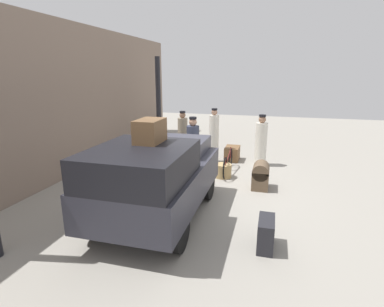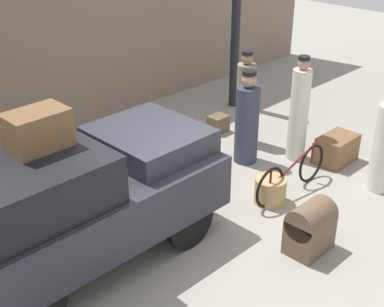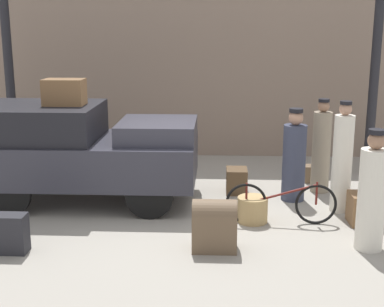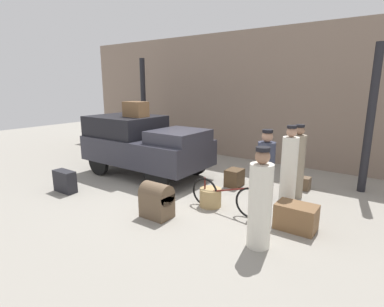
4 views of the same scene
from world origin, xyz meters
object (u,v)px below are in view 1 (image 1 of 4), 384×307
Objects in this scene: suitcase_tan_flat at (173,168)px; trunk_barrel_dark at (261,175)px; trunk_large_brown at (232,153)px; porter_carrying_trunk at (193,144)px; trunk_on_truck_roof at (150,131)px; conductor_in_dark_uniform at (214,137)px; truck at (156,175)px; trunk_umber_medium at (166,155)px; bicycle at (228,162)px; wicker_basket at (223,171)px; porter_with_bicycle at (183,138)px; suitcase_black_upright at (266,233)px; porter_lifting_near_truck at (261,142)px.

trunk_barrel_dark is (-0.40, -2.65, 0.14)m from suitcase_tan_flat.
trunk_large_brown is at bearing -36.15° from suitcase_tan_flat.
porter_carrying_trunk is 4.20m from trunk_on_truck_roof.
trunk_on_truck_roof is at bearing 176.06° from conductor_in_dark_uniform.
truck is 4.49m from conductor_in_dark_uniform.
truck reaches higher than trunk_umber_medium.
trunk_umber_medium is (0.93, 2.40, -0.17)m from bicycle.
suitcase_tan_flat is at bearing 12.44° from truck.
wicker_basket is 2.71m from trunk_umber_medium.
trunk_large_brown is (0.53, -1.69, -0.57)m from porter_with_bicycle.
conductor_in_dark_uniform is at bearing 21.67° from wicker_basket.
suitcase_black_upright is at bearing -142.86° from trunk_umber_medium.
porter_with_bicycle is 1.86m from trunk_large_brown.
suitcase_tan_flat is 0.66× the size of trunk_large_brown.
trunk_large_brown is at bearing -10.25° from trunk_on_truck_roof.
wicker_basket is 0.76× the size of suitcase_black_upright.
trunk_barrel_dark is at bearing -37.98° from trunk_on_truck_roof.
trunk_umber_medium is 3.98m from trunk_barrel_dark.
porter_lifting_near_truck is 2.34× the size of trunk_large_brown.
trunk_barrel_dark is at bearing -119.72° from trunk_umber_medium.
truck is at bearing -161.95° from trunk_umber_medium.
porter_carrying_trunk is 2.62× the size of suitcase_black_upright.
suitcase_tan_flat is 4.39m from suitcase_black_upright.
truck is 2.20× the size of porter_lifting_near_truck.
bicycle is 1.46m from trunk_large_brown.
porter_with_bicycle is 5.78m from suitcase_black_upright.
porter_carrying_trunk is 2.29× the size of trunk_barrel_dark.
trunk_barrel_dark is 2.74m from trunk_large_brown.
bicycle is at bearing 140.69° from porter_lifting_near_truck.
trunk_barrel_dark is 0.99× the size of trunk_large_brown.
wicker_basket is 1.55m from suitcase_tan_flat.
trunk_large_brown is 1.06× the size of trunk_on_truck_roof.
suitcase_black_upright is 5.58m from trunk_large_brown.
trunk_large_brown is (2.50, 1.12, -0.13)m from trunk_barrel_dark.
conductor_in_dark_uniform is at bearing -85.20° from trunk_umber_medium.
trunk_umber_medium is 0.50× the size of trunk_barrel_dark.
truck is 2.45m from suitcase_black_upright.
suitcase_tan_flat reaches higher than trunk_umber_medium.
trunk_large_brown is (0.33, 0.99, -0.54)m from porter_lifting_near_truck.
bicycle is 1.37m from conductor_in_dark_uniform.
trunk_on_truck_roof is at bearing 163.93° from wicker_basket.
trunk_on_truck_roof is at bearing -168.57° from suitcase_tan_flat.
bicycle reaches higher than trunk_umber_medium.
suitcase_black_upright is (-3.51, -1.36, 0.07)m from wicker_basket.
truck reaches higher than porter_carrying_trunk.
truck is at bearing 162.65° from wicker_basket.
conductor_in_dark_uniform is 1.09× the size of porter_lifting_near_truck.
conductor_in_dark_uniform reaches higher than porter_carrying_trunk.
trunk_on_truck_roof is (-4.01, -0.24, 1.20)m from porter_carrying_trunk.
suitcase_black_upright is at bearing -175.24° from trunk_barrel_dark.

